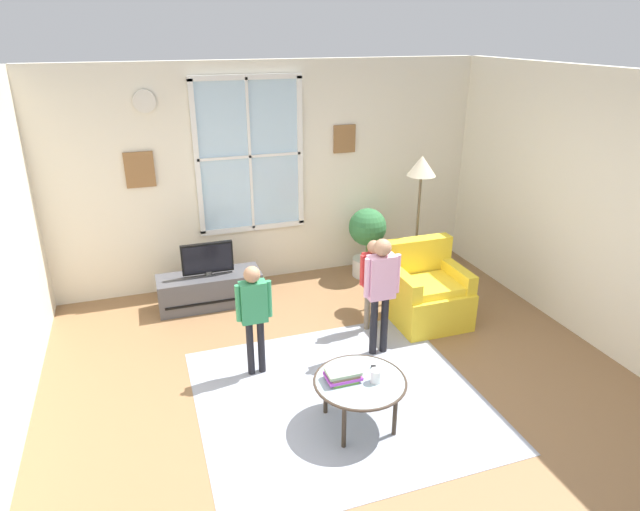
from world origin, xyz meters
TOP-DOWN VIEW (x-y plane):
  - ground_plane at (0.00, 0.00)m, footprint 5.87×5.96m
  - back_wall at (-0.01, 2.73)m, footprint 5.27×0.17m
  - side_wall_right at (2.70, 0.00)m, footprint 0.12×5.36m
  - area_rug at (-0.12, 0.01)m, footprint 2.41×2.27m
  - tv_stand at (-0.92, 2.12)m, footprint 1.17×0.43m
  - television at (-0.92, 2.12)m, footprint 0.58×0.08m
  - armchair at (1.27, 1.01)m, footprint 0.76×0.74m
  - coffee_table at (-0.08, -0.34)m, footprint 0.75×0.75m
  - book_stack at (-0.20, -0.29)m, footprint 0.27×0.19m
  - cup at (0.03, -0.40)m, footprint 0.09×0.09m
  - remote_near_books at (0.07, -0.28)m, footprint 0.08×0.15m
  - person_pink_shirt at (0.51, 0.58)m, footprint 0.36×0.17m
  - person_green_shirt at (-0.71, 0.62)m, footprint 0.33×0.15m
  - person_red_shirt at (0.63, 1.03)m, footprint 0.30×0.14m
  - potted_plant_by_window at (1.12, 2.31)m, footprint 0.48×0.48m
  - floor_lamp at (1.40, 1.55)m, footprint 0.32×0.32m

SIDE VIEW (x-z plane):
  - ground_plane at x=0.00m, z-range -0.02..0.00m
  - area_rug at x=-0.12m, z-range 0.00..0.01m
  - tv_stand at x=-0.92m, z-range 0.00..0.38m
  - armchair at x=1.27m, z-range -0.11..0.76m
  - coffee_table at x=-0.08m, z-range 0.18..0.61m
  - remote_near_books at x=0.07m, z-range 0.42..0.44m
  - book_stack at x=-0.20m, z-range 0.42..0.52m
  - cup at x=0.03m, z-range 0.42..0.53m
  - potted_plant_by_window at x=1.12m, z-range 0.10..1.00m
  - television at x=-0.92m, z-range 0.39..0.78m
  - person_red_shirt at x=0.63m, z-range 0.13..1.14m
  - person_green_shirt at x=-0.71m, z-range 0.14..1.23m
  - person_pink_shirt at x=0.51m, z-range 0.15..1.36m
  - side_wall_right at x=2.70m, z-range 0.00..2.67m
  - back_wall at x=-0.01m, z-range 0.01..2.68m
  - floor_lamp at x=1.40m, z-range 0.58..2.29m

